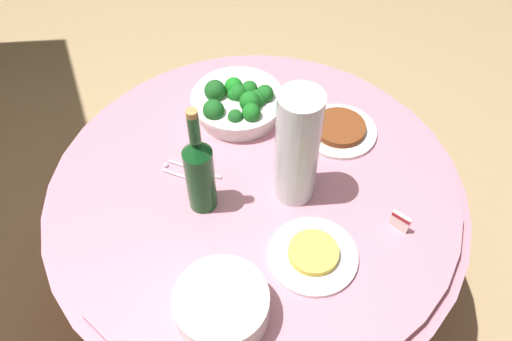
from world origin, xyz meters
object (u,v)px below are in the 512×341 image
Objects in this scene: wine_bottle at (200,172)px; decorative_fruit_vase at (297,151)px; serving_tongs at (189,173)px; food_plate_fried_egg at (313,255)px; plate_stack at (222,306)px; food_plate_stir_fry at (339,129)px; label_placard_front at (400,221)px; broccoli_bowl at (238,102)px.

decorative_fruit_vase reaches higher than wine_bottle.
food_plate_fried_egg reaches higher than serving_tongs.
wine_bottle is at bearing -9.78° from plate_stack.
food_plate_stir_fry and food_plate_fried_egg have the same top height.
plate_stack is 0.50m from label_placard_front.
wine_bottle is 0.34m from food_plate_fried_egg.
food_plate_stir_fry is (-0.01, -0.46, 0.01)m from serving_tongs.
plate_stack is 0.62× the size of decorative_fruit_vase.
label_placard_front is at bearing -129.20° from serving_tongs.
plate_stack is (-0.60, 0.26, -0.00)m from broccoli_bowl.
plate_stack is at bearing 129.39° from food_plate_stir_fry.
decorative_fruit_vase is (0.27, -0.29, 0.12)m from plate_stack.
decorative_fruit_vase is at bearing -173.65° from broccoli_bowl.
decorative_fruit_vase reaches higher than broccoli_bowl.
broccoli_bowl is 1.92× the size of serving_tongs.
food_plate_stir_fry is 0.35m from label_placard_front.
broccoli_bowl is at bearing -35.33° from wine_bottle.
decorative_fruit_vase is at bearing 124.82° from food_plate_stir_fry.
food_plate_fried_egg is at bearing -141.79° from wine_bottle.
broccoli_bowl is at bearing 23.75° from label_placard_front.
food_plate_fried_egg is at bearing -76.22° from plate_stack.
label_placard_front is at bearing -83.02° from plate_stack.
label_placard_front is (-0.25, -0.44, -0.10)m from wine_bottle.
label_placard_front is (0.06, -0.49, -0.01)m from plate_stack.
label_placard_front is (-0.35, 0.01, 0.02)m from food_plate_stir_fry.
plate_stack reaches higher than label_placard_front.
serving_tongs is at bearing 130.24° from broccoli_bowl.
wine_bottle reaches higher than plate_stack.
decorative_fruit_vase is (-0.33, -0.04, 0.12)m from broccoli_bowl.
serving_tongs is at bearing 88.97° from food_plate_stir_fry.
plate_stack is 1.44× the size of serving_tongs.
food_plate_fried_egg is at bearing 144.50° from food_plate_stir_fry.
plate_stack is at bearing 173.60° from serving_tongs.
food_plate_stir_fry is (0.41, -0.50, -0.03)m from plate_stack.
food_plate_fried_egg is at bearing 169.33° from decorative_fruit_vase.
decorative_fruit_vase reaches higher than food_plate_fried_egg.
food_plate_fried_egg is (-0.25, -0.20, -0.12)m from wine_bottle.
plate_stack is 0.43m from serving_tongs.
broccoli_bowl is 0.65m from plate_stack.
food_plate_stir_fry is (0.10, -0.45, -0.12)m from wine_bottle.
broccoli_bowl is at bearing 53.63° from food_plate_stir_fry.
wine_bottle reaches higher than food_plate_fried_egg.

